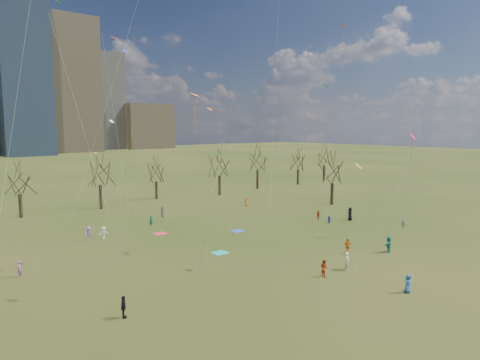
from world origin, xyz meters
TOP-DOWN VIEW (x-y plane):
  - ground at (0.00, 0.00)m, footprint 500.00×500.00m
  - bare_tree_row at (-0.09, 37.22)m, footprint 113.04×29.80m
  - blanket_teal at (-6.78, 7.20)m, footprint 1.60×1.50m
  - blanket_navy at (0.91, 13.58)m, footprint 1.60×1.50m
  - blanket_crimson at (-7.62, 18.82)m, footprint 1.60×1.50m
  - person_0 at (-1.62, -11.68)m, footprint 0.81×0.57m
  - person_1 at (-0.85, -5.06)m, footprint 0.69×0.77m
  - person_2 at (-3.92, -4.81)m, footprint 0.76×0.90m
  - person_3 at (19.12, 0.50)m, footprint 0.88×0.91m
  - person_4 at (3.82, -1.72)m, footprint 1.05×0.84m
  - person_5 at (7.53, -4.35)m, footprint 1.73×0.91m
  - person_6 at (17.71, 8.10)m, footprint 1.01×1.13m
  - person_7 at (-25.42, 12.85)m, footprint 0.53×0.64m
  - person_8 at (13.45, 8.52)m, footprint 0.54×0.64m
  - person_9 at (-14.19, 21.01)m, footprint 1.06×0.71m
  - person_10 at (14.67, 11.52)m, footprint 0.89×0.40m
  - person_12 at (13.52, 26.60)m, footprint 0.50×0.75m
  - person_13 at (-6.41, 23.62)m, footprint 0.59×0.64m
  - person_14 at (-2.49, 27.54)m, footprint 1.00×1.00m
  - person_15 at (-15.91, 21.37)m, footprint 1.23×0.88m
  - person_16 at (-21.71, -1.21)m, footprint 0.76×1.05m
  - kites_airborne at (1.24, 12.20)m, footprint 54.33×49.11m

SIDE VIEW (x-z plane):
  - ground at x=0.00m, z-range 0.00..0.00m
  - blanket_teal at x=-6.78m, z-range 0.00..0.03m
  - blanket_navy at x=0.91m, z-range 0.00..0.03m
  - blanket_crimson at x=-7.62m, z-range 0.00..0.03m
  - person_8 at x=13.45m, z-range 0.00..1.18m
  - person_3 at x=19.12m, z-range 0.00..1.24m
  - person_13 at x=-6.41m, z-range 0.00..1.47m
  - person_10 at x=14.67m, z-range 0.00..1.50m
  - person_7 at x=-25.42m, z-range 0.00..1.50m
  - person_12 at x=13.52m, z-range 0.00..1.52m
  - person_9 at x=-14.19m, z-range 0.00..1.53m
  - person_0 at x=-1.62m, z-range 0.00..1.58m
  - person_14 at x=-2.49m, z-range 0.00..1.63m
  - person_2 at x=-3.92m, z-range 0.00..1.64m
  - person_16 at x=-21.71m, z-range 0.00..1.66m
  - person_4 at x=3.82m, z-range 0.00..1.67m
  - person_15 at x=-15.91m, z-range 0.00..1.73m
  - person_1 at x=-0.85m, z-range 0.00..1.76m
  - person_5 at x=7.53m, z-range 0.00..1.78m
  - person_6 at x=17.71m, z-range 0.00..1.94m
  - bare_tree_row at x=-0.09m, z-range 1.37..10.87m
  - kites_airborne at x=1.24m, z-range -2.82..30.17m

